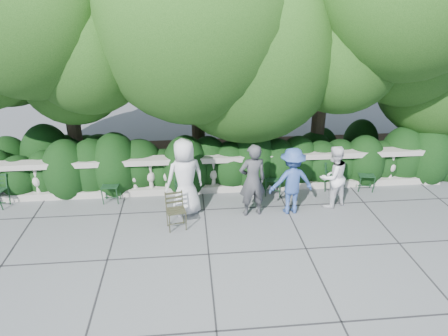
{
  "coord_description": "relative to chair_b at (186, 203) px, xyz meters",
  "views": [
    {
      "loc": [
        -0.83,
        -7.63,
        4.81
      ],
      "look_at": [
        0.0,
        1.0,
        1.0
      ],
      "focal_mm": 32.0,
      "sensor_mm": 36.0,
      "label": 1
    }
  ],
  "objects": [
    {
      "name": "chair_weathered",
      "position": [
        -0.18,
        -1.29,
        0.0
      ],
      "size": [
        0.53,
        0.56,
        0.84
      ],
      "primitive_type": null,
      "rotation": [
        0.0,
        0.0,
        0.2
      ],
      "color": "black",
      "rests_on": "ground"
    },
    {
      "name": "chair_e",
      "position": [
        4.71,
        0.13,
        0.0
      ],
      "size": [
        0.52,
        0.55,
        0.84
      ],
      "primitive_type": null,
      "rotation": [
        0.0,
        0.0,
        -0.19
      ],
      "color": "black",
      "rests_on": "ground"
    },
    {
      "name": "chair_c",
      "position": [
        -1.85,
        0.11,
        0.0
      ],
      "size": [
        0.47,
        0.5,
        0.84
      ],
      "primitive_type": null,
      "rotation": [
        0.0,
        0.0,
        -0.06
      ],
      "color": "black",
      "rests_on": "ground"
    },
    {
      "name": "shrub_hedge",
      "position": [
        0.94,
        1.81,
        0.0
      ],
      "size": [
        15.0,
        2.6,
        1.7
      ],
      "primitive_type": null,
      "color": "black",
      "rests_on": "ground"
    },
    {
      "name": "person_casual_man",
      "position": [
        3.53,
        -0.46,
        0.78
      ],
      "size": [
        0.93,
        0.84,
        1.55
      ],
      "primitive_type": "imported",
      "rotation": [
        0.0,
        0.0,
        3.55
      ],
      "color": "white",
      "rests_on": "ground"
    },
    {
      "name": "chair_d",
      "position": [
        3.96,
        0.1,
        0.0
      ],
      "size": [
        0.62,
        0.63,
        0.84
      ],
      "primitive_type": null,
      "rotation": [
        0.0,
        0.0,
        0.5
      ],
      "color": "black",
      "rests_on": "ground"
    },
    {
      "name": "tree_canopy",
      "position": [
        1.63,
        2.0,
        3.96
      ],
      "size": [
        15.04,
        6.52,
        6.78
      ],
      "color": "#3F3023",
      "rests_on": "ground"
    },
    {
      "name": "chair_f",
      "position": [
        2.22,
        0.11,
        0.0
      ],
      "size": [
        0.53,
        0.56,
        0.84
      ],
      "primitive_type": null,
      "rotation": [
        0.0,
        0.0,
        -0.21
      ],
      "color": "black",
      "rests_on": "ground"
    },
    {
      "name": "person_older_blue",
      "position": [
        2.48,
        -0.66,
        0.81
      ],
      "size": [
        1.09,
        0.69,
        1.62
      ],
      "primitive_type": "imported",
      "rotation": [
        0.0,
        0.0,
        3.23
      ],
      "color": "#2E4A8C",
      "rests_on": "ground"
    },
    {
      "name": "person_businessman",
      "position": [
        0.01,
        -0.48,
        0.92
      ],
      "size": [
        1.05,
        0.85,
        1.85
      ],
      "primitive_type": "imported",
      "rotation": [
        0.0,
        0.0,
        3.47
      ],
      "color": "silver",
      "rests_on": "ground"
    },
    {
      "name": "balustrade",
      "position": [
        0.94,
        0.61,
        0.49
      ],
      "size": [
        12.0,
        0.44,
        1.0
      ],
      "color": "#9E998E",
      "rests_on": "ground"
    },
    {
      "name": "ground",
      "position": [
        0.94,
        -1.19,
        0.0
      ],
      "size": [
        90.0,
        90.0,
        0.0
      ],
      "primitive_type": "plane",
      "color": "#56595E",
      "rests_on": "ground"
    },
    {
      "name": "chair_b",
      "position": [
        0.0,
        0.0,
        0.0
      ],
      "size": [
        0.54,
        0.57,
        0.84
      ],
      "primitive_type": null,
      "rotation": [
        0.0,
        0.0,
        0.24
      ],
      "color": "black",
      "rests_on": "ground"
    },
    {
      "name": "person_woman_grey",
      "position": [
        1.55,
        -0.68,
        0.88
      ],
      "size": [
        0.7,
        0.51,
        1.75
      ],
      "primitive_type": "imported",
      "rotation": [
        0.0,
        0.0,
        3.29
      ],
      "color": "#3B3C40",
      "rests_on": "ground"
    }
  ]
}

